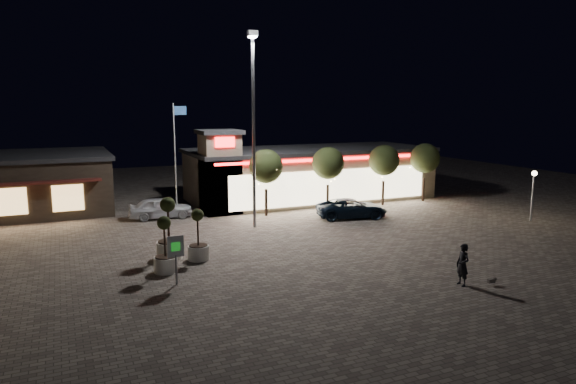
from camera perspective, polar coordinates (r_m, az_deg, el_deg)
name	(u,v)px	position (r m, az deg, el deg)	size (l,w,h in m)	color
ground	(273,265)	(25.72, -1.69, -8.15)	(90.00, 90.00, 0.00)	slate
retail_building	(306,173)	(43.19, 2.00, 2.10)	(20.40, 8.40, 6.10)	gray
floodlight_pole	(253,119)	(32.69, -3.86, 8.14)	(0.60, 0.40, 12.38)	gray
flagpole	(176,151)	(36.56, -12.32, 4.52)	(0.95, 0.10, 8.00)	white
lamp_post_east	(533,186)	(38.66, 25.61, 0.64)	(0.36, 0.36, 3.48)	gray
string_tree_a	(266,167)	(36.45, -2.47, 2.85)	(2.42, 2.42, 4.79)	#332319
string_tree_b	(328,163)	(38.55, 4.47, 3.20)	(2.42, 2.42, 4.79)	#332319
string_tree_c	(384,160)	(41.15, 10.62, 3.47)	(2.42, 2.42, 4.79)	#332319
string_tree_d	(425,158)	(43.54, 14.97, 3.63)	(2.42, 2.42, 4.79)	#332319
pickup_truck	(352,208)	(36.42, 7.09, -1.80)	(2.29, 4.96, 1.38)	black
white_sedan	(161,208)	(37.09, -13.98, -1.71)	(1.77, 4.39, 1.50)	silver
pedestrian	(463,265)	(23.98, 18.84, -7.66)	(0.68, 0.45, 1.87)	black
dog	(493,280)	(24.63, 21.77, -9.09)	(0.45, 0.17, 0.24)	#59514C
planter_left	(169,240)	(27.29, -13.08, -5.18)	(1.31, 1.31, 3.22)	silver
planter_mid	(165,255)	(25.17, -13.48, -6.81)	(1.11, 1.11, 2.72)	silver
planter_right	(198,244)	(26.80, -9.94, -5.71)	(1.09, 1.09, 2.67)	silver
valet_sign	(176,251)	(23.18, -12.38, -6.38)	(0.73, 0.10, 2.21)	gray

